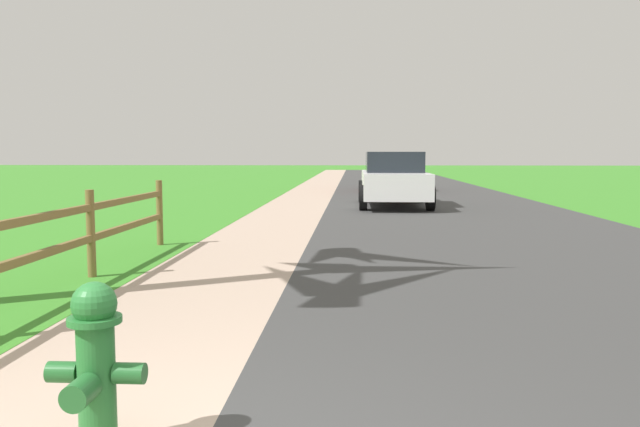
# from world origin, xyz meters

# --- Properties ---
(ground_plane) EXTENTS (120.00, 120.00, 0.00)m
(ground_plane) POSITION_xyz_m (0.00, 25.00, 0.00)
(ground_plane) COLOR #3C8A29
(road_asphalt) EXTENTS (7.00, 66.00, 0.01)m
(road_asphalt) POSITION_xyz_m (3.50, 27.00, 0.00)
(road_asphalt) COLOR #3C3C3C
(road_asphalt) RESTS_ON ground
(curb_concrete) EXTENTS (6.00, 66.00, 0.01)m
(curb_concrete) POSITION_xyz_m (-3.00, 27.00, 0.00)
(curb_concrete) COLOR tan
(curb_concrete) RESTS_ON ground
(grass_verge) EXTENTS (5.00, 66.00, 0.00)m
(grass_verge) POSITION_xyz_m (-4.50, 27.00, 0.01)
(grass_verge) COLOR #3C8A29
(grass_verge) RESTS_ON ground
(fire_hydrant) EXTENTS (0.53, 0.46, 0.93)m
(fire_hydrant) POSITION_xyz_m (-0.56, 0.51, 0.48)
(fire_hydrant) COLOR #287233
(fire_hydrant) RESTS_ON ground
(rail_fence) EXTENTS (0.11, 8.83, 1.15)m
(rail_fence) POSITION_xyz_m (-2.59, 3.78, 0.67)
(rail_fence) COLOR brown
(rail_fence) RESTS_ON ground
(parked_suv_white) EXTENTS (2.12, 4.88, 1.66)m
(parked_suv_white) POSITION_xyz_m (2.03, 16.76, 0.84)
(parked_suv_white) COLOR white
(parked_suv_white) RESTS_ON ground
(parked_car_red) EXTENTS (2.25, 4.92, 1.54)m
(parked_car_red) POSITION_xyz_m (2.46, 25.23, 0.79)
(parked_car_red) COLOR maroon
(parked_car_red) RESTS_ON ground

